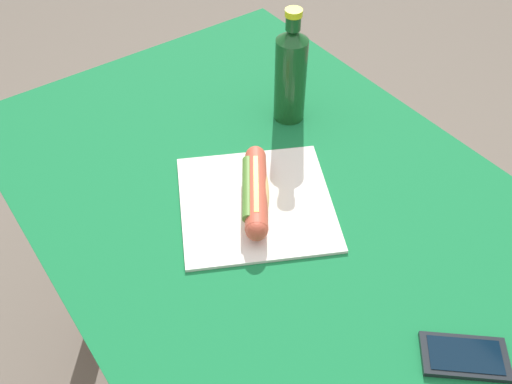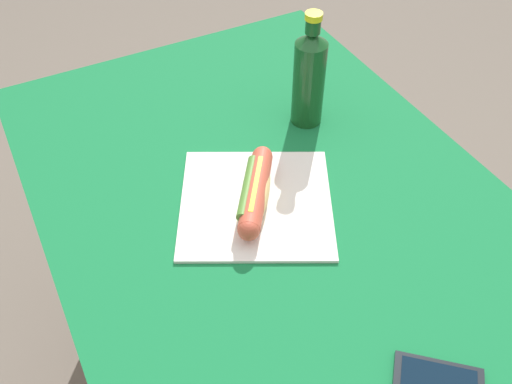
# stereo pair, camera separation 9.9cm
# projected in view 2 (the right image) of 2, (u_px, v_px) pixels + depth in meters

# --- Properties ---
(dining_table) EXTENTS (1.15, 0.79, 0.76)m
(dining_table) POSITION_uv_depth(u_px,v_px,m) (273.00, 251.00, 1.12)
(dining_table) COLOR brown
(dining_table) RESTS_ON ground
(paper_wrapper) EXTENTS (0.36, 0.36, 0.01)m
(paper_wrapper) POSITION_uv_depth(u_px,v_px,m) (256.00, 203.00, 1.01)
(paper_wrapper) COLOR silver
(paper_wrapper) RESTS_ON dining_table
(hot_dog) EXTENTS (0.18, 0.14, 0.05)m
(hot_dog) POSITION_uv_depth(u_px,v_px,m) (255.00, 191.00, 0.99)
(hot_dog) COLOR #E5BC75
(hot_dog) RESTS_ON paper_wrapper
(cell_phone) EXTENTS (0.13, 0.13, 0.01)m
(cell_phone) POSITION_uv_depth(u_px,v_px,m) (438.00, 383.00, 0.77)
(cell_phone) COLOR black
(cell_phone) RESTS_ON dining_table
(soda_bottle) EXTENTS (0.06, 0.06, 0.24)m
(soda_bottle) POSITION_uv_depth(u_px,v_px,m) (309.00, 77.00, 1.10)
(soda_bottle) COLOR #14471E
(soda_bottle) RESTS_ON dining_table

